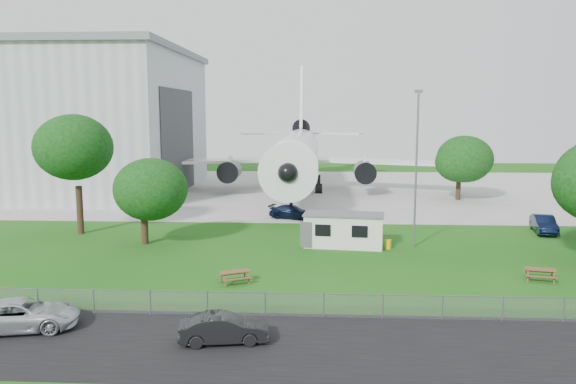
{
  "coord_description": "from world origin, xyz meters",
  "views": [
    {
      "loc": [
        0.64,
        -37.11,
        10.49
      ],
      "look_at": [
        -1.76,
        8.0,
        4.0
      ],
      "focal_mm": 35.0,
      "sensor_mm": 36.0,
      "label": 1
    }
  ],
  "objects_px": {
    "airliner": "(297,152)",
    "picnic_east": "(540,280)",
    "hangar": "(27,120)",
    "picnic_west": "(235,283)",
    "site_cabin": "(344,230)",
    "car_centre_sedan": "(224,329)"
  },
  "relations": [
    {
      "from": "site_cabin",
      "to": "picnic_west",
      "type": "distance_m",
      "value": 12.29
    },
    {
      "from": "picnic_west",
      "to": "hangar",
      "type": "bearing_deg",
      "value": 104.23
    },
    {
      "from": "airliner",
      "to": "car_centre_sedan",
      "type": "xyz_separation_m",
      "value": [
        -1.58,
        -48.73,
        -4.6
      ]
    },
    {
      "from": "hangar",
      "to": "site_cabin",
      "type": "xyz_separation_m",
      "value": [
        40.69,
        -29.95,
        -8.09
      ]
    },
    {
      "from": "airliner",
      "to": "car_centre_sedan",
      "type": "relative_size",
      "value": 11.75
    },
    {
      "from": "picnic_west",
      "to": "car_centre_sedan",
      "type": "height_order",
      "value": "car_centre_sedan"
    },
    {
      "from": "site_cabin",
      "to": "picnic_east",
      "type": "height_order",
      "value": "site_cabin"
    },
    {
      "from": "hangar",
      "to": "airliner",
      "type": "distance_m",
      "value": 36.21
    },
    {
      "from": "car_centre_sedan",
      "to": "site_cabin",
      "type": "bearing_deg",
      "value": -27.53
    },
    {
      "from": "airliner",
      "to": "picnic_east",
      "type": "bearing_deg",
      "value": -66.52
    },
    {
      "from": "hangar",
      "to": "picnic_west",
      "type": "distance_m",
      "value": 52.96
    },
    {
      "from": "site_cabin",
      "to": "car_centre_sedan",
      "type": "bearing_deg",
      "value": -108.44
    },
    {
      "from": "site_cabin",
      "to": "car_centre_sedan",
      "type": "distance_m",
      "value": 19.95
    },
    {
      "from": "airliner",
      "to": "picnic_east",
      "type": "distance_m",
      "value": 41.98
    },
    {
      "from": "hangar",
      "to": "picnic_east",
      "type": "relative_size",
      "value": 23.89
    },
    {
      "from": "hangar",
      "to": "car_centre_sedan",
      "type": "distance_m",
      "value": 60.39
    },
    {
      "from": "airliner",
      "to": "picnic_east",
      "type": "relative_size",
      "value": 26.52
    },
    {
      "from": "picnic_east",
      "to": "car_centre_sedan",
      "type": "relative_size",
      "value": 0.44
    },
    {
      "from": "airliner",
      "to": "site_cabin",
      "type": "xyz_separation_m",
      "value": [
        4.72,
        -29.81,
        -3.96
      ]
    },
    {
      "from": "site_cabin",
      "to": "picnic_west",
      "type": "xyz_separation_m",
      "value": [
        -7.13,
        -9.92,
        -1.31
      ]
    },
    {
      "from": "picnic_east",
      "to": "car_centre_sedan",
      "type": "distance_m",
      "value": 21.02
    },
    {
      "from": "picnic_east",
      "to": "site_cabin",
      "type": "bearing_deg",
      "value": 157.08
    }
  ]
}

